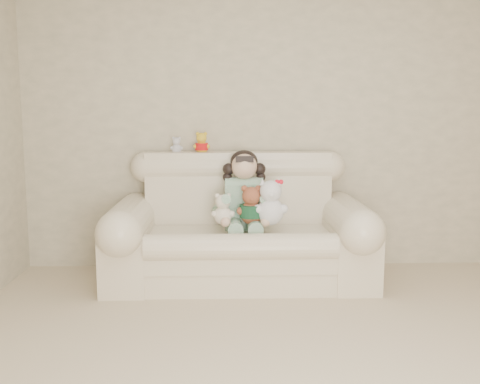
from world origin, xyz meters
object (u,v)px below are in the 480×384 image
at_px(brown_teddy, 251,201).
at_px(cream_teddy, 223,206).
at_px(seated_child, 244,189).
at_px(white_cat, 271,198).
at_px(sofa, 240,219).

bearing_deg(brown_teddy, cream_teddy, -169.37).
bearing_deg(seated_child, cream_teddy, -128.67).
bearing_deg(brown_teddy, seated_child, 113.24).
distance_m(white_cat, cream_teddy, 0.37).
relative_size(seated_child, brown_teddy, 1.82).
xyz_separation_m(seated_child, white_cat, (0.19, -0.22, -0.03)).
bearing_deg(sofa, white_cat, -31.06).
bearing_deg(white_cat, sofa, 154.81).
height_order(sofa, brown_teddy, sofa).
height_order(white_cat, cream_teddy, white_cat).
bearing_deg(sofa, seated_child, 63.68).
distance_m(brown_teddy, cream_teddy, 0.22).
bearing_deg(cream_teddy, sofa, 45.88).
height_order(seated_child, white_cat, seated_child).
xyz_separation_m(sofa, white_cat, (0.23, -0.14, 0.20)).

